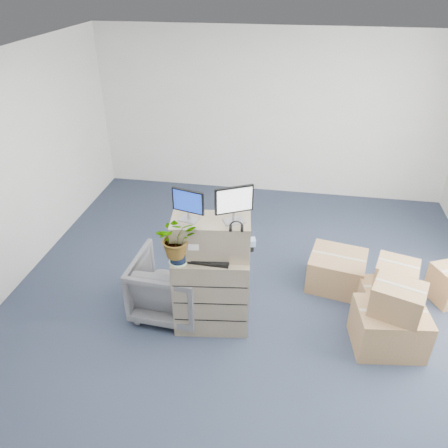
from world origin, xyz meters
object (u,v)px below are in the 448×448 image
(monitor_right, at_px, (234,203))
(keyboard, at_px, (209,260))
(water_bottle, at_px, (217,243))
(potted_plant, at_px, (177,242))
(office_chair, at_px, (170,282))
(monitor_left, at_px, (188,204))
(filing_cabinet_lower, at_px, (212,290))

(monitor_right, xyz_separation_m, keyboard, (-0.23, -0.16, -0.62))
(water_bottle, relative_size, potted_plant, 0.42)
(potted_plant, bearing_deg, monitor_right, 22.65)
(potted_plant, bearing_deg, office_chair, 124.52)
(keyboard, relative_size, water_bottle, 1.93)
(monitor_left, bearing_deg, water_bottle, 27.50)
(monitor_left, xyz_separation_m, potted_plant, (-0.09, -0.18, -0.36))
(filing_cabinet_lower, distance_m, monitor_left, 1.10)
(keyboard, xyz_separation_m, potted_plant, (-0.31, -0.07, 0.24))
(filing_cabinet_lower, height_order, keyboard, keyboard)
(monitor_left, distance_m, monitor_right, 0.46)
(monitor_right, relative_size, office_chair, 0.47)
(keyboard, relative_size, office_chair, 0.53)
(monitor_left, height_order, keyboard, monitor_left)
(potted_plant, xyz_separation_m, office_chair, (-0.21, 0.31, -0.79))
(keyboard, bearing_deg, monitor_right, 36.11)
(keyboard, bearing_deg, office_chair, 157.54)
(office_chair, bearing_deg, keyboard, 159.16)
(keyboard, distance_m, potted_plant, 0.40)
(filing_cabinet_lower, relative_size, monitor_left, 2.79)
(filing_cabinet_lower, height_order, water_bottle, water_bottle)
(monitor_right, height_order, potted_plant, monitor_right)
(keyboard, bearing_deg, filing_cabinet_lower, 92.90)
(keyboard, bearing_deg, potted_plant, -165.56)
(monitor_left, xyz_separation_m, office_chair, (-0.30, 0.13, -1.14))
(monitor_left, height_order, monitor_right, monitor_right)
(monitor_left, bearing_deg, filing_cabinet_lower, 14.02)
(water_bottle, distance_m, potted_plant, 0.46)
(monitor_left, relative_size, monitor_right, 0.87)
(filing_cabinet_lower, bearing_deg, monitor_right, 4.60)
(monitor_right, distance_m, office_chair, 1.40)
(potted_plant, bearing_deg, filing_cabinet_lower, 29.82)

